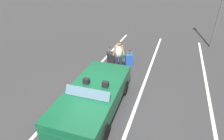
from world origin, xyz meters
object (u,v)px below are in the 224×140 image
object	(u,v)px
suitcase_large_black	(111,59)
suitcase_small_carryon	(122,55)
convertible_car	(92,100)
traveler_person	(119,55)
suitcase_medium_bright	(129,60)

from	to	relation	value
suitcase_large_black	suitcase_small_carryon	xyz separation A→B (m)	(-1.01, 0.31, -0.11)
convertible_car	suitcase_small_carryon	world-z (taller)	convertible_car
suitcase_large_black	traveler_person	size ratio (longest dim) A/B	0.65
suitcase_medium_bright	convertible_car	bearing A→B (deg)	145.27
suitcase_medium_bright	traveler_person	distance (m)	1.13
suitcase_large_black	suitcase_medium_bright	xyz separation A→B (m)	(-0.36, 0.91, -0.06)
suitcase_small_carryon	convertible_car	bearing A→B (deg)	-85.67
convertible_car	suitcase_medium_bright	bearing A→B (deg)	174.29
convertible_car	suitcase_small_carryon	distance (m)	4.80
suitcase_large_black	traveler_person	xyz separation A→B (m)	(0.53, 0.60, 0.56)
convertible_car	traveler_person	bearing A→B (deg)	178.84
suitcase_medium_bright	suitcase_small_carryon	world-z (taller)	suitcase_medium_bright
traveler_person	suitcase_medium_bright	bearing A→B (deg)	140.05
suitcase_large_black	suitcase_medium_bright	size ratio (longest dim) A/B	1.17
suitcase_large_black	suitcase_small_carryon	size ratio (longest dim) A/B	1.20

